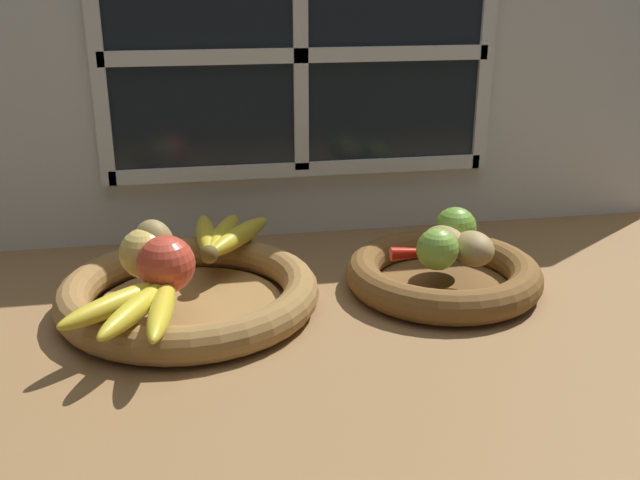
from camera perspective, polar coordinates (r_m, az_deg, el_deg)
The scene contains 14 objects.
ground_plane at distance 103.57cm, azimuth 1.04°, elevation -5.41°, with size 140.00×90.00×3.00cm, color olive.
back_wall at distance 123.72cm, azimuth -1.70°, elevation 13.02°, with size 140.00×4.60×55.00cm.
fruit_bowl_left at distance 100.71cm, azimuth -10.28°, elevation -4.18°, with size 35.63×35.63×4.84cm.
fruit_bowl_right at distance 106.73cm, azimuth 9.68°, elevation -2.71°, with size 28.37×28.37×4.84cm.
apple_red_front at distance 94.16cm, azimuth -12.04°, elevation -1.88°, with size 7.46×7.46×7.46cm, color #CC422D.
apple_golden_left at distance 99.35cm, azimuth -13.63°, elevation -1.03°, with size 6.83×6.83×6.83cm, color #DBB756.
pear_brown at distance 100.08cm, azimuth -13.00°, elevation -0.55°, with size 5.43×6.01×7.69cm, color olive.
banana_bunch_front at distance 88.92cm, azimuth -14.03°, elevation -5.05°, with size 14.59×17.88×2.75cm.
banana_bunch_back at distance 109.83cm, azimuth -7.72°, elevation 0.34°, with size 12.51×18.23×2.95cm.
potato_small at distance 103.35cm, azimuth 12.00°, elevation -0.66°, with size 6.91×5.44×4.81cm, color #A38451.
potato_large at distance 104.93cm, azimuth 9.83°, elevation -0.20°, with size 7.23×4.52×4.78cm, color #A38451.
lime_near at distance 100.67cm, azimuth 9.24°, elevation -0.72°, with size 5.84×5.84×5.84cm, color #7AAD3D.
lime_far at distance 108.92cm, azimuth 10.62°, elevation 0.93°, with size 6.29×6.29×6.29cm, color #6B9E33.
chili_pepper at distance 104.81cm, azimuth 8.71°, elevation -0.95°, with size 2.05×2.05×11.63cm, color red.
Camera 1 is at (-18.96, -91.54, 43.07)cm, focal length 40.58 mm.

